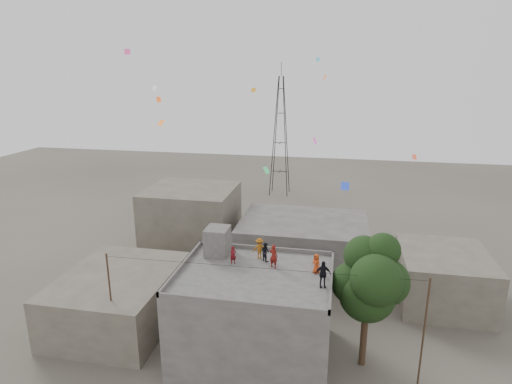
{
  "coord_description": "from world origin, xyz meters",
  "views": [
    {
      "loc": [
        4.98,
        -24.65,
        18.84
      ],
      "look_at": [
        -0.4,
        2.59,
        10.9
      ],
      "focal_mm": 30.0,
      "sensor_mm": 36.0,
      "label": 1
    }
  ],
  "objects_px": {
    "stair_head_box": "(217,241)",
    "person_dark_adult": "(323,274)",
    "transmission_tower": "(280,136)",
    "tree": "(371,280)",
    "person_red_adult": "(274,256)"
  },
  "relations": [
    {
      "from": "transmission_tower",
      "to": "person_red_adult",
      "type": "distance_m",
      "value": 39.14
    },
    {
      "from": "tree",
      "to": "transmission_tower",
      "type": "distance_m",
      "value": 41.12
    },
    {
      "from": "tree",
      "to": "stair_head_box",
      "type": "bearing_deg",
      "value": 169.26
    },
    {
      "from": "person_red_adult",
      "to": "transmission_tower",
      "type": "bearing_deg",
      "value": -60.15
    },
    {
      "from": "stair_head_box",
      "to": "transmission_tower",
      "type": "relative_size",
      "value": 0.1
    },
    {
      "from": "tree",
      "to": "person_red_adult",
      "type": "distance_m",
      "value": 6.39
    },
    {
      "from": "transmission_tower",
      "to": "stair_head_box",
      "type": "bearing_deg",
      "value": -88.77
    },
    {
      "from": "tree",
      "to": "transmission_tower",
      "type": "relative_size",
      "value": 0.45
    },
    {
      "from": "stair_head_box",
      "to": "person_dark_adult",
      "type": "height_order",
      "value": "stair_head_box"
    },
    {
      "from": "tree",
      "to": "person_dark_adult",
      "type": "bearing_deg",
      "value": -154.42
    },
    {
      "from": "stair_head_box",
      "to": "transmission_tower",
      "type": "bearing_deg",
      "value": 91.23
    },
    {
      "from": "stair_head_box",
      "to": "person_red_adult",
      "type": "bearing_deg",
      "value": -17.63
    },
    {
      "from": "tree",
      "to": "person_red_adult",
      "type": "xyz_separation_m",
      "value": [
        -6.3,
        0.65,
        0.82
      ]
    },
    {
      "from": "transmission_tower",
      "to": "person_red_adult",
      "type": "xyz_separation_m",
      "value": [
        5.06,
        -38.75,
        -2.15
      ]
    },
    {
      "from": "transmission_tower",
      "to": "person_dark_adult",
      "type": "distance_m",
      "value": 41.73
    }
  ]
}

